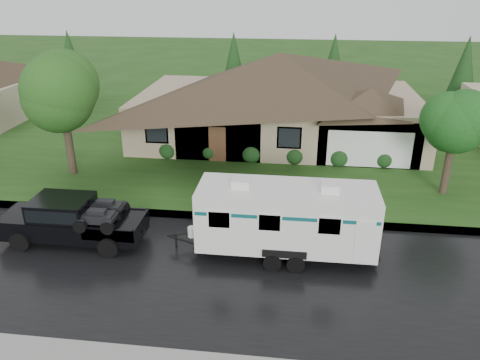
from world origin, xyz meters
name	(u,v)px	position (x,y,z in m)	size (l,w,h in m)	color
ground	(212,244)	(0.00, 0.00, 0.00)	(140.00, 140.00, 0.00)	#214916
road	(202,272)	(0.00, -2.00, 0.01)	(140.00, 8.00, 0.01)	black
curb	(220,217)	(0.00, 2.25, 0.07)	(140.00, 0.50, 0.15)	gray
lawn	(249,132)	(0.00, 15.00, 0.07)	(140.00, 26.00, 0.15)	#214916
house_main	(283,87)	(2.29, 13.84, 3.59)	(19.44, 10.80, 6.90)	tan
tree_left_green	(61,92)	(-8.91, 6.28, 4.64)	(3.91, 3.91, 6.47)	#382B1E
tree_right_green	(456,124)	(10.74, 6.02, 3.73)	(3.12, 3.12, 5.17)	#382B1E
shrub_row	(273,154)	(2.00, 9.30, 0.65)	(13.60, 1.00, 1.00)	#143814
pickup_truck	(70,219)	(-5.78, -0.44, 1.04)	(5.80, 2.20, 1.93)	black
travel_trailer	(286,217)	(3.03, -0.44, 1.70)	(7.15, 2.51, 3.21)	white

